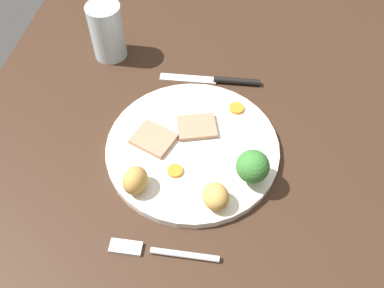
# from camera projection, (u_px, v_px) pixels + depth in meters

# --- Properties ---
(dining_table) EXTENTS (1.20, 0.84, 0.04)m
(dining_table) POSITION_uv_depth(u_px,v_px,m) (209.00, 159.00, 0.69)
(dining_table) COLOR #382316
(dining_table) RESTS_ON ground
(dinner_plate) EXTENTS (0.28, 0.28, 0.01)m
(dinner_plate) POSITION_uv_depth(u_px,v_px,m) (192.00, 150.00, 0.67)
(dinner_plate) COLOR silver
(dinner_plate) RESTS_ON dining_table
(meat_slice_main) EXTENTS (0.07, 0.07, 0.01)m
(meat_slice_main) POSITION_uv_depth(u_px,v_px,m) (197.00, 127.00, 0.69)
(meat_slice_main) COLOR tan
(meat_slice_main) RESTS_ON dinner_plate
(meat_slice_under) EXTENTS (0.07, 0.08, 0.01)m
(meat_slice_under) POSITION_uv_depth(u_px,v_px,m) (153.00, 141.00, 0.67)
(meat_slice_under) COLOR tan
(meat_slice_under) RESTS_ON dinner_plate
(roast_potato_left) EXTENTS (0.05, 0.04, 0.04)m
(roast_potato_left) POSITION_uv_depth(u_px,v_px,m) (135.00, 180.00, 0.61)
(roast_potato_left) COLOR #BC8C42
(roast_potato_left) RESTS_ON dinner_plate
(roast_potato_right) EXTENTS (0.06, 0.05, 0.04)m
(roast_potato_right) POSITION_uv_depth(u_px,v_px,m) (216.00, 196.00, 0.59)
(roast_potato_right) COLOR tan
(roast_potato_right) RESTS_ON dinner_plate
(carrot_coin_front) EXTENTS (0.03, 0.03, 0.00)m
(carrot_coin_front) POSITION_uv_depth(u_px,v_px,m) (236.00, 108.00, 0.72)
(carrot_coin_front) COLOR orange
(carrot_coin_front) RESTS_ON dinner_plate
(carrot_coin_back) EXTENTS (0.02, 0.02, 0.00)m
(carrot_coin_back) POSITION_uv_depth(u_px,v_px,m) (175.00, 171.00, 0.64)
(carrot_coin_back) COLOR orange
(carrot_coin_back) RESTS_ON dinner_plate
(broccoli_floret) EXTENTS (0.05, 0.05, 0.06)m
(broccoli_floret) POSITION_uv_depth(u_px,v_px,m) (253.00, 167.00, 0.61)
(broccoli_floret) COLOR #8CB766
(broccoli_floret) RESTS_ON dinner_plate
(fork) EXTENTS (0.02, 0.15, 0.01)m
(fork) POSITION_uv_depth(u_px,v_px,m) (160.00, 252.00, 0.57)
(fork) COLOR silver
(fork) RESTS_ON dining_table
(knife) EXTENTS (0.02, 0.19, 0.01)m
(knife) POSITION_uv_depth(u_px,v_px,m) (219.00, 80.00, 0.77)
(knife) COLOR black
(knife) RESTS_ON dining_table
(water_glass) EXTENTS (0.06, 0.06, 0.11)m
(water_glass) POSITION_uv_depth(u_px,v_px,m) (107.00, 32.00, 0.78)
(water_glass) COLOR silver
(water_glass) RESTS_ON dining_table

